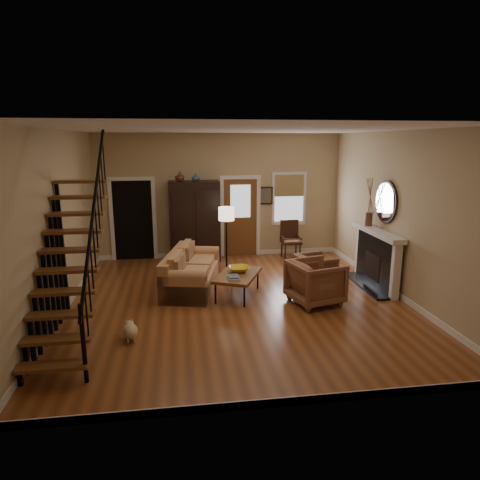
{
  "coord_description": "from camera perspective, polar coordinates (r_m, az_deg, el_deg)",
  "views": [
    {
      "loc": [
        -1.1,
        -7.89,
        3.09
      ],
      "look_at": [
        0.1,
        0.4,
        1.15
      ],
      "focal_mm": 32.0,
      "sensor_mm": 36.0,
      "label": 1
    }
  ],
  "objects": [
    {
      "name": "room",
      "position": [
        9.8,
        -4.12,
        3.7
      ],
      "size": [
        7.0,
        7.33,
        3.3
      ],
      "color": "brown",
      "rests_on": "ground"
    },
    {
      "name": "staircase",
      "position": [
        6.96,
        -22.0,
        -0.27
      ],
      "size": [
        0.94,
        2.8,
        3.2
      ],
      "primitive_type": null,
      "color": "brown",
      "rests_on": "ground"
    },
    {
      "name": "fireplace",
      "position": [
        9.68,
        17.96,
        -1.67
      ],
      "size": [
        0.33,
        1.95,
        2.3
      ],
      "color": "black",
      "rests_on": "ground"
    },
    {
      "name": "armoire",
      "position": [
        11.23,
        -6.06,
        2.5
      ],
      "size": [
        1.3,
        0.6,
        2.1
      ],
      "primitive_type": null,
      "color": "black",
      "rests_on": "ground"
    },
    {
      "name": "vase_a",
      "position": [
        10.97,
        -8.03,
        8.38
      ],
      "size": [
        0.24,
        0.24,
        0.25
      ],
      "primitive_type": "imported",
      "color": "#4C2619",
      "rests_on": "armoire"
    },
    {
      "name": "vase_b",
      "position": [
        10.98,
        -5.92,
        8.35
      ],
      "size": [
        0.2,
        0.2,
        0.21
      ],
      "primitive_type": "imported",
      "color": "#334C60",
      "rests_on": "armoire"
    },
    {
      "name": "sofa",
      "position": [
        9.18,
        -6.46,
        -4.08
      ],
      "size": [
        1.37,
        2.3,
        0.8
      ],
      "primitive_type": null,
      "rotation": [
        0.0,
        0.0,
        -0.21
      ],
      "color": "tan",
      "rests_on": "ground"
    },
    {
      "name": "coffee_table",
      "position": [
        8.74,
        -0.31,
        -6.0
      ],
      "size": [
        1.17,
        1.43,
        0.48
      ],
      "primitive_type": null,
      "rotation": [
        0.0,
        0.0,
        -0.42
      ],
      "color": "brown",
      "rests_on": "ground"
    },
    {
      "name": "bowl",
      "position": [
        8.8,
        -0.13,
        -3.89
      ],
      "size": [
        0.42,
        0.42,
        0.1
      ],
      "primitive_type": "imported",
      "color": "gold",
      "rests_on": "coffee_table"
    },
    {
      "name": "books",
      "position": [
        8.36,
        -0.85,
        -4.97
      ],
      "size": [
        0.23,
        0.31,
        0.06
      ],
      "primitive_type": null,
      "color": "beige",
      "rests_on": "coffee_table"
    },
    {
      "name": "armchair_left",
      "position": [
        8.45,
        10.03,
        -5.55
      ],
      "size": [
        1.13,
        1.11,
        0.85
      ],
      "primitive_type": "imported",
      "rotation": [
        0.0,
        0.0,
        1.83
      ],
      "color": "brown",
      "rests_on": "ground"
    },
    {
      "name": "armchair_right",
      "position": [
        9.48,
        10.01,
        -3.99
      ],
      "size": [
        0.9,
        0.88,
        0.69
      ],
      "primitive_type": "imported",
      "rotation": [
        0.0,
        0.0,
        1.78
      ],
      "color": "brown",
      "rests_on": "ground"
    },
    {
      "name": "floor_lamp",
      "position": [
        10.04,
        -1.81,
        -0.14
      ],
      "size": [
        0.44,
        0.44,
        1.6
      ],
      "primitive_type": null,
      "rotation": [
        0.0,
        0.0,
        0.21
      ],
      "color": "black",
      "rests_on": "ground"
    },
    {
      "name": "side_chair",
      "position": [
        11.52,
        6.82,
        0.0
      ],
      "size": [
        0.54,
        0.54,
        1.02
      ],
      "primitive_type": null,
      "color": "#371D11",
      "rests_on": "ground"
    },
    {
      "name": "dog",
      "position": [
        7.13,
        -14.41,
        -11.8
      ],
      "size": [
        0.29,
        0.42,
        0.28
      ],
      "primitive_type": null,
      "rotation": [
        0.0,
        0.0,
        0.17
      ],
      "color": "beige",
      "rests_on": "ground"
    }
  ]
}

